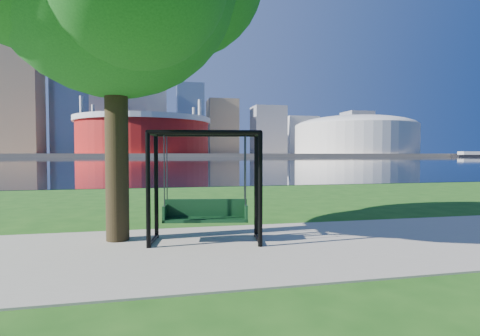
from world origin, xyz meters
name	(u,v)px	position (x,y,z in m)	size (l,w,h in m)	color
ground	(238,242)	(0.00, 0.00, 0.00)	(900.00, 900.00, 0.00)	#1E5114
path	(244,248)	(0.00, -0.50, 0.01)	(120.00, 4.00, 0.03)	#9E937F
river	(163,160)	(0.00, 102.00, 0.01)	(900.00, 180.00, 0.02)	black
far_bank	(160,155)	(0.00, 306.00, 1.00)	(900.00, 228.00, 2.00)	#937F60
stadium	(144,134)	(-10.00, 235.00, 14.23)	(83.00, 83.00, 32.00)	maroon
arena	(355,134)	(135.00, 235.00, 15.87)	(84.00, 84.00, 26.56)	beige
skyline	(154,114)	(-4.27, 319.39, 35.89)	(392.00, 66.00, 96.50)	gray
swing	(206,189)	(-0.60, 0.09, 1.02)	(2.17, 1.22, 2.10)	black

